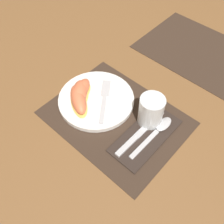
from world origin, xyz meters
The scene contains 12 objects.
ground_plane centered at (0.00, 0.00, 0.00)m, with size 3.00×3.00×0.00m, color brown.
placemat centered at (0.00, 0.00, 0.00)m, with size 0.42×0.33×0.00m.
placemat_far centered at (0.02, 0.46, 0.00)m, with size 0.42×0.33×0.00m.
plate centered at (-0.09, 0.01, 0.01)m, with size 0.25×0.25×0.02m.
juice_glass centered at (0.09, 0.06, 0.05)m, with size 0.08×0.08×0.10m.
napkin centered at (0.11, 0.01, 0.01)m, with size 0.11×0.24×0.00m.
knife centered at (0.10, 0.00, 0.01)m, with size 0.02×0.21×0.01m.
spoon centered at (0.13, 0.05, 0.01)m, with size 0.03×0.19×0.01m.
fork centered at (-0.07, 0.02, 0.02)m, with size 0.12×0.15×0.00m.
citrus_wedge_0 centered at (-0.14, -0.01, 0.04)m, with size 0.08×0.11×0.04m.
citrus_wedge_1 centered at (-0.13, -0.03, 0.04)m, with size 0.11×0.12×0.05m.
citrus_wedge_2 centered at (-0.12, -0.05, 0.04)m, with size 0.13×0.11×0.05m.
Camera 1 is at (0.32, -0.37, 0.67)m, focal length 42.00 mm.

